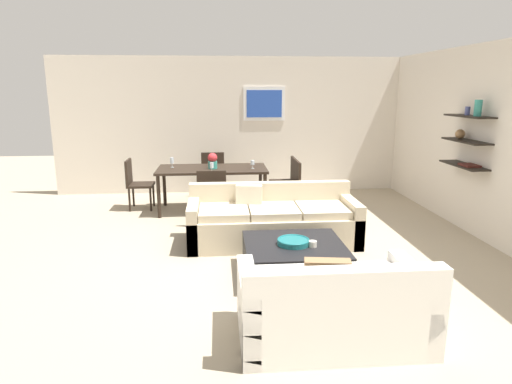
# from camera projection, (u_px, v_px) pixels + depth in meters

# --- Properties ---
(ground_plane) EXTENTS (18.00, 18.00, 0.00)m
(ground_plane) POSITION_uv_depth(u_px,v_px,m) (271.00, 251.00, 5.83)
(ground_plane) COLOR tan
(back_wall_unit) EXTENTS (8.40, 0.09, 2.70)m
(back_wall_unit) POSITION_uv_depth(u_px,v_px,m) (266.00, 125.00, 8.97)
(back_wall_unit) COLOR silver
(back_wall_unit) RESTS_ON ground
(right_wall_shelf_unit) EXTENTS (0.34, 8.20, 2.70)m
(right_wall_shelf_unit) POSITION_uv_depth(u_px,v_px,m) (476.00, 141.00, 6.35)
(right_wall_shelf_unit) COLOR silver
(right_wall_shelf_unit) RESTS_ON ground
(sofa_beige) EXTENTS (2.29, 0.90, 0.78)m
(sofa_beige) POSITION_uv_depth(u_px,v_px,m) (272.00, 222.00, 6.09)
(sofa_beige) COLOR beige
(sofa_beige) RESTS_ON ground
(loveseat_white) EXTENTS (1.56, 0.90, 0.78)m
(loveseat_white) POSITION_uv_depth(u_px,v_px,m) (333.00, 307.00, 3.70)
(loveseat_white) COLOR white
(loveseat_white) RESTS_ON ground
(coffee_table) EXTENTS (1.11, 1.04, 0.38)m
(coffee_table) POSITION_uv_depth(u_px,v_px,m) (294.00, 260.00, 5.02)
(coffee_table) COLOR black
(coffee_table) RESTS_ON ground
(decorative_bowl) EXTENTS (0.36, 0.36, 0.06)m
(decorative_bowl) POSITION_uv_depth(u_px,v_px,m) (293.00, 242.00, 4.94)
(decorative_bowl) COLOR #19666B
(decorative_bowl) RESTS_ON coffee_table
(candle_jar) EXTENTS (0.09, 0.09, 0.07)m
(candle_jar) POSITION_uv_depth(u_px,v_px,m) (313.00, 244.00, 4.87)
(candle_jar) COLOR silver
(candle_jar) RESTS_ON coffee_table
(dining_table) EXTENTS (1.87, 0.92, 0.75)m
(dining_table) POSITION_uv_depth(u_px,v_px,m) (212.00, 172.00, 7.63)
(dining_table) COLOR black
(dining_table) RESTS_ON ground
(dining_chair_foot) EXTENTS (0.44, 0.44, 0.88)m
(dining_chair_foot) POSITION_uv_depth(u_px,v_px,m) (212.00, 193.00, 6.82)
(dining_chair_foot) COLOR black
(dining_chair_foot) RESTS_ON ground
(dining_chair_right_far) EXTENTS (0.44, 0.44, 0.88)m
(dining_chair_right_far) POSITION_uv_depth(u_px,v_px,m) (287.00, 178.00, 7.98)
(dining_chair_right_far) COLOR black
(dining_chair_right_far) RESTS_ON ground
(dining_chair_left_far) EXTENTS (0.44, 0.44, 0.88)m
(dining_chair_left_far) POSITION_uv_depth(u_px,v_px,m) (136.00, 181.00, 7.76)
(dining_chair_left_far) COLOR black
(dining_chair_left_far) RESTS_ON ground
(dining_chair_right_near) EXTENTS (0.44, 0.44, 0.88)m
(dining_chair_right_near) POSITION_uv_depth(u_px,v_px,m) (291.00, 183.00, 7.58)
(dining_chair_right_near) COLOR black
(dining_chair_right_near) RESTS_ON ground
(dining_chair_head) EXTENTS (0.44, 0.44, 0.88)m
(dining_chair_head) POSITION_uv_depth(u_px,v_px,m) (213.00, 173.00, 8.51)
(dining_chair_head) COLOR black
(dining_chair_head) RESTS_ON ground
(wine_glass_left_far) EXTENTS (0.06, 0.06, 0.17)m
(wine_glass_left_far) POSITION_uv_depth(u_px,v_px,m) (172.00, 161.00, 7.64)
(wine_glass_left_far) COLOR silver
(wine_glass_left_far) RESTS_ON dining_table
(wine_glass_foot) EXTENTS (0.06, 0.06, 0.16)m
(wine_glass_foot) POSITION_uv_depth(u_px,v_px,m) (212.00, 166.00, 7.20)
(wine_glass_foot) COLOR silver
(wine_glass_foot) RESTS_ON dining_table
(wine_glass_right_near) EXTENTS (0.07, 0.07, 0.14)m
(wine_glass_right_near) POSITION_uv_depth(u_px,v_px,m) (253.00, 163.00, 7.54)
(wine_glass_right_near) COLOR silver
(wine_glass_right_near) RESTS_ON dining_table
(centerpiece_vase) EXTENTS (0.16, 0.16, 0.27)m
(centerpiece_vase) POSITION_uv_depth(u_px,v_px,m) (213.00, 161.00, 7.53)
(centerpiece_vase) COLOR teal
(centerpiece_vase) RESTS_ON dining_table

